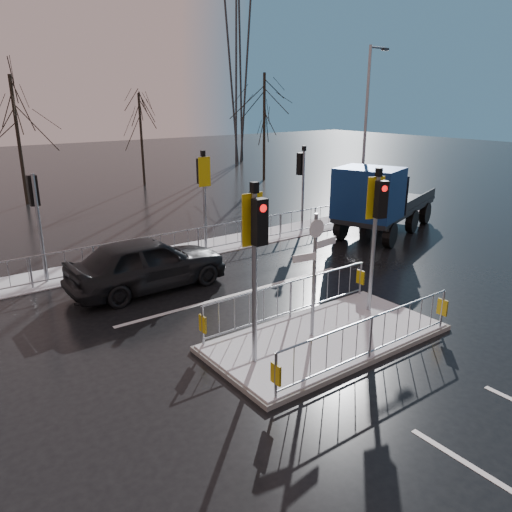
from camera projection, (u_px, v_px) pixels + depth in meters
ground at (326, 340)px, 12.38m from camera, size 120.00×120.00×0.00m
snow_verge at (168, 255)px, 18.97m from camera, size 30.00×2.00×0.04m
lane_markings at (336, 345)px, 12.12m from camera, size 8.00×11.38×0.01m
traffic_island at (326, 326)px, 12.26m from camera, size 6.00×3.04×4.15m
far_kerb_fixtures at (180, 231)px, 18.45m from camera, size 18.00×0.65×3.83m
car_far_lane at (148, 263)px, 15.45m from camera, size 5.00×2.09×1.69m
flatbed_truck at (376, 200)px, 20.90m from camera, size 7.07×4.53×3.08m
tree_far_a at (15, 115)px, 26.66m from camera, size 3.75×3.75×7.08m
tree_far_b at (140, 122)px, 32.91m from camera, size 3.25×3.25×6.14m
tree_far_c at (264, 106)px, 34.83m from camera, size 4.00×4.00×7.55m
street_lamp_right at (366, 127)px, 23.53m from camera, size 1.25×0.18×8.00m
pylon_wires at (227, 31)px, 41.57m from camera, size 70.00×2.38×19.97m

